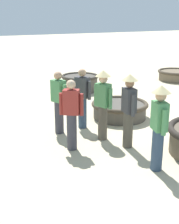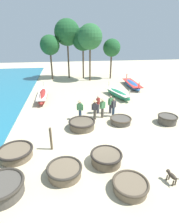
# 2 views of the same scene
# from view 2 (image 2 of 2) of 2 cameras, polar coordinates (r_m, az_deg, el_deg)

# --- Properties ---
(ground_plane) EXTENTS (80.00, 80.00, 0.00)m
(ground_plane) POSITION_cam_2_polar(r_m,az_deg,el_deg) (11.10, 2.01, -10.08)
(ground_plane) COLOR #C6B793
(coracle_beside_post) EXTENTS (1.67, 1.67, 0.60)m
(coracle_beside_post) POSITION_cam_2_polar(r_m,az_deg,el_deg) (9.43, 5.48, -14.59)
(coracle_beside_post) COLOR brown
(coracle_beside_post) RESTS_ON ground
(coracle_front_right) EXTENTS (1.89, 1.89, 0.63)m
(coracle_front_right) POSITION_cam_2_polar(r_m,az_deg,el_deg) (8.70, -26.77, -21.19)
(coracle_front_right) COLOR #4C473F
(coracle_front_right) RESTS_ON ground
(coracle_tilted) EXTENTS (1.64, 1.64, 0.47)m
(coracle_tilted) POSITION_cam_2_polar(r_m,az_deg,el_deg) (13.56, 10.15, -2.66)
(coracle_tilted) COLOR #4C473F
(coracle_tilted) RESTS_ON ground
(coracle_far_left) EXTENTS (1.93, 1.93, 0.60)m
(coracle_far_left) POSITION_cam_2_polar(r_m,az_deg,el_deg) (12.62, -2.50, -3.97)
(coracle_far_left) COLOR brown
(coracle_far_left) RESTS_ON ground
(coracle_far_right) EXTENTS (1.70, 1.70, 0.54)m
(coracle_far_right) POSITION_cam_2_polar(r_m,az_deg,el_deg) (8.78, -8.15, -18.40)
(coracle_far_right) COLOR brown
(coracle_far_right) RESTS_ON ground
(coracle_weathered) EXTENTS (1.58, 1.58, 0.48)m
(coracle_weathered) POSITION_cam_2_polar(r_m,az_deg,el_deg) (8.28, 13.14, -22.36)
(coracle_weathered) COLOR brown
(coracle_weathered) RESTS_ON ground
(coracle_upturned) EXTENTS (1.91, 1.91, 0.54)m
(coracle_upturned) POSITION_cam_2_polar(r_m,az_deg,el_deg) (10.59, -23.00, -12.09)
(coracle_upturned) COLOR brown
(coracle_upturned) RESTS_ON ground
(coracle_front_left) EXTENTS (1.46, 1.46, 0.63)m
(coracle_front_left) POSITION_cam_2_polar(r_m,az_deg,el_deg) (14.60, 24.07, -2.13)
(coracle_front_left) COLOR #4C473F
(coracle_front_left) RESTS_ON ground
(long_boat_blue_hull) EXTENTS (1.64, 5.77, 1.22)m
(long_boat_blue_hull) POSITION_cam_2_polar(r_m,az_deg,el_deg) (24.07, 13.65, 8.79)
(long_boat_blue_hull) COLOR #285693
(long_boat_blue_hull) RESTS_ON ground
(long_boat_white_hull) EXTENTS (1.03, 5.30, 1.39)m
(long_boat_white_hull) POSITION_cam_2_polar(r_m,az_deg,el_deg) (19.23, -15.04, 5.20)
(long_boat_white_hull) COLOR maroon
(long_boat_white_hull) RESTS_ON ground
(long_boat_red_hull) EXTENTS (2.05, 4.50, 1.36)m
(long_boat_red_hull) POSITION_cam_2_polar(r_m,az_deg,el_deg) (19.48, 9.25, 5.91)
(long_boat_red_hull) COLOR #237551
(long_boat_red_hull) RESTS_ON ground
(fisherman_standing_left) EXTENTS (0.51, 0.36, 1.67)m
(fisherman_standing_left) POSITION_cam_2_polar(r_m,az_deg,el_deg) (14.10, 4.27, 1.81)
(fisherman_standing_left) COLOR #4C473D
(fisherman_standing_left) RESTS_ON ground
(fisherman_standing_right) EXTENTS (0.51, 0.36, 1.67)m
(fisherman_standing_right) POSITION_cam_2_polar(r_m,az_deg,el_deg) (13.72, -3.12, 1.22)
(fisherman_standing_right) COLOR #2D425B
(fisherman_standing_right) RESTS_ON ground
(fisherman_hauling) EXTENTS (0.52, 0.36, 1.67)m
(fisherman_hauling) POSITION_cam_2_polar(r_m,az_deg,el_deg) (13.74, 1.77, 1.27)
(fisherman_hauling) COLOR #4C473D
(fisherman_hauling) RESTS_ON ground
(fisherman_crouching) EXTENTS (0.38, 0.44, 1.57)m
(fisherman_crouching) POSITION_cam_2_polar(r_m,az_deg,el_deg) (14.93, 2.80, 2.58)
(fisherman_crouching) COLOR #383842
(fisherman_crouching) RESTS_ON ground
(fisherman_by_coracle) EXTENTS (0.48, 0.35, 1.57)m
(fisherman_by_coracle) POSITION_cam_2_polar(r_m,az_deg,el_deg) (14.42, 7.85, 1.63)
(fisherman_by_coracle) COLOR #2D425B
(fisherman_by_coracle) RESTS_ON ground
(fisherman_with_hat) EXTENTS (0.51, 0.31, 1.57)m
(fisherman_with_hat) POSITION_cam_2_polar(r_m,az_deg,el_deg) (15.02, 6.89, 2.58)
(fisherman_with_hat) COLOR #383842
(fisherman_with_hat) RESTS_ON ground
(dog) EXTENTS (0.31, 0.67, 0.55)m
(dog) POSITION_cam_2_polar(r_m,az_deg,el_deg) (9.13, 25.17, -18.28)
(dog) COLOR #3D3328
(dog) RESTS_ON ground
(mooring_post_shoreline) EXTENTS (0.14, 0.14, 1.42)m
(mooring_post_shoreline) POSITION_cam_2_polar(r_m,az_deg,el_deg) (10.41, -12.47, -8.55)
(mooring_post_shoreline) COLOR brown
(mooring_post_shoreline) RESTS_ON ground
(tree_left_mid) EXTENTS (3.45, 3.45, 7.86)m
(tree_left_mid) POSITION_cam_2_polar(r_m,az_deg,el_deg) (26.46, 0.17, 23.28)
(tree_left_mid) COLOR #4C3D2D
(tree_left_mid) RESTS_ON ground
(tree_rightmost) EXTENTS (2.60, 2.60, 5.94)m
(tree_rightmost) POSITION_cam_2_polar(r_m,az_deg,el_deg) (28.13, 7.27, 20.03)
(tree_rightmost) COLOR #4C3D2D
(tree_rightmost) RESTS_ON ground
(tree_tall_back) EXTENTS (3.79, 3.79, 8.65)m
(tree_tall_back) POSITION_cam_2_polar(r_m,az_deg,el_deg) (28.63, -7.31, 24.34)
(tree_tall_back) COLOR #4C3D2D
(tree_tall_back) RESTS_ON ground
(tree_right_mid) EXTENTS (3.26, 3.26, 7.43)m
(tree_right_mid) POSITION_cam_2_polar(r_m,az_deg,el_deg) (28.12, -2.17, 22.57)
(tree_right_mid) COLOR #4C3D2D
(tree_right_mid) RESTS_ON ground
(tree_center) EXTENTS (2.84, 2.84, 6.47)m
(tree_center) POSITION_cam_2_polar(r_m,az_deg,el_deg) (27.86, -12.84, 20.50)
(tree_center) COLOR #4C3D2D
(tree_center) RESTS_ON ground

